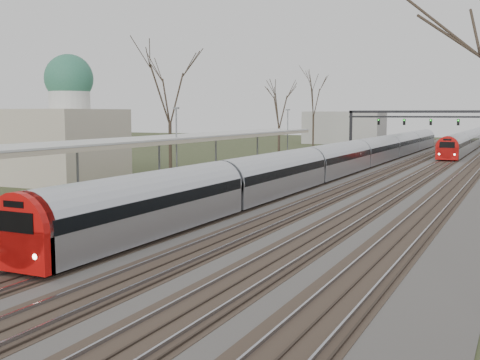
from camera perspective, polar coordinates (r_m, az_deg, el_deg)
The scene contains 8 objects.
track_bed at distance 56.12m, azimuth 12.48°, elevation 0.46°, with size 24.00×160.00×0.22m.
platform at distance 43.22m, azimuth -5.09°, elevation -0.55°, with size 3.50×69.00×1.00m, color #9E9B93.
canopy at distance 39.14m, azimuth -8.51°, elevation 3.73°, with size 4.10×50.00×3.11m.
dome_building at distance 50.97m, azimuth -17.20°, elevation 3.87°, with size 10.00×8.00×10.30m.
signal_gantry at distance 85.32m, azimuth 17.19°, elevation 5.55°, with size 21.00×0.59×6.08m.
tree_west_far at distance 56.07m, azimuth -6.70°, elevation 8.70°, with size 5.50×5.50×11.33m.
train_near at distance 61.60m, azimuth 11.09°, elevation 2.32°, with size 2.62×90.21×3.05m.
train_far at distance 110.70m, azimuth 21.28°, elevation 3.74°, with size 2.62×75.21×3.05m.
Camera 1 is at (12.86, 0.60, 5.66)m, focal length 45.00 mm.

